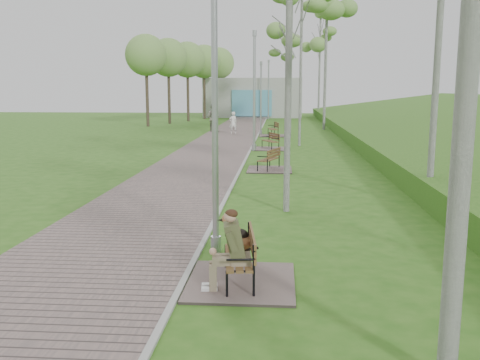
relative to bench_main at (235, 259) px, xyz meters
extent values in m
plane|color=#2A5A15|center=(-0.81, -2.32, -0.40)|extent=(120.00, 120.00, 0.00)
cube|color=#665652|center=(-2.56, 19.18, -0.38)|extent=(3.50, 67.00, 0.04)
cube|color=#999993|center=(-0.81, 19.18, -0.37)|extent=(0.10, 67.00, 0.05)
cube|color=#9E9E99|center=(-2.31, 48.68, 1.60)|extent=(10.00, 5.00, 4.00)
cube|color=#5098B4|center=(-2.31, 46.08, 1.10)|extent=(4.00, 0.20, 2.60)
cube|color=#665652|center=(0.09, 0.04, -0.38)|extent=(1.64, 1.83, 0.04)
cube|color=brown|center=(0.04, 0.04, 0.01)|extent=(0.57, 1.41, 0.04)
cube|color=brown|center=(0.26, 0.07, 0.26)|extent=(0.19, 1.36, 0.30)
cube|color=#665652|center=(0.27, 11.65, -0.38)|extent=(1.62, 1.80, 0.04)
cube|color=brown|center=(0.22, 11.65, 0.01)|extent=(0.82, 1.41, 0.04)
cube|color=brown|center=(0.42, 11.57, 0.25)|extent=(0.48, 1.28, 0.30)
cube|color=#665652|center=(0.19, 18.51, -0.38)|extent=(1.61, 1.79, 0.04)
cube|color=brown|center=(0.14, 18.51, 0.00)|extent=(0.91, 1.39, 0.04)
cube|color=brown|center=(0.33, 18.60, 0.25)|extent=(0.57, 1.24, 0.30)
cube|color=#665652|center=(0.20, 25.95, -0.38)|extent=(1.76, 1.95, 0.04)
cube|color=brown|center=(0.15, 25.95, 0.04)|extent=(0.70, 1.52, 0.04)
cube|color=brown|center=(0.38, 25.99, 0.30)|extent=(0.30, 1.45, 0.32)
cylinder|color=#9D9FA5|center=(-0.50, 1.63, -0.25)|extent=(0.19, 0.19, 0.29)
cylinder|color=#9D9FA5|center=(-0.50, 1.63, 2.00)|extent=(0.11, 0.11, 4.79)
cylinder|color=#9D9FA5|center=(-0.62, 17.73, -0.23)|extent=(0.22, 0.22, 0.33)
cylinder|color=#9D9FA5|center=(-0.62, 17.73, 2.32)|extent=(0.13, 0.13, 5.44)
cylinder|color=#9D9FA5|center=(-0.62, 17.73, 5.09)|extent=(0.20, 0.20, 0.27)
cylinder|color=#9D9FA5|center=(-0.66, 26.93, -0.26)|extent=(0.18, 0.18, 0.27)
cylinder|color=#9D9FA5|center=(-0.66, 26.93, 1.85)|extent=(0.11, 0.11, 4.50)
cylinder|color=#9D9FA5|center=(-0.66, 26.93, 4.15)|extent=(0.16, 0.16, 0.23)
cylinder|color=#9D9FA5|center=(-0.60, 44.58, -0.23)|extent=(0.22, 0.22, 0.33)
cylinder|color=#9D9FA5|center=(-0.60, 44.58, 2.34)|extent=(0.13, 0.13, 5.47)
cylinder|color=#9D9FA5|center=(-0.60, 44.58, 5.12)|extent=(0.20, 0.20, 0.27)
imported|color=white|center=(-2.49, 27.24, 0.33)|extent=(0.63, 0.54, 1.46)
imported|color=gray|center=(-4.01, 28.82, 0.57)|extent=(1.15, 1.03, 1.93)
cylinder|color=silver|center=(4.44, 5.80, 4.26)|extent=(0.19, 0.19, 9.32)
cylinder|color=silver|center=(0.82, 5.01, 4.44)|extent=(0.18, 0.18, 9.68)
cylinder|color=silver|center=(1.63, 20.17, 3.52)|extent=(0.16, 0.16, 7.85)
ellipsoid|color=#749E4C|center=(1.63, 20.17, 6.04)|extent=(2.24, 2.24, 3.45)
cylinder|color=silver|center=(1.19, 24.60, 3.84)|extent=(0.17, 0.17, 8.47)
ellipsoid|color=#749E4C|center=(1.19, 24.60, 6.55)|extent=(2.52, 2.52, 3.73)
cylinder|color=silver|center=(3.78, 31.60, 5.67)|extent=(0.20, 0.20, 12.13)
cylinder|color=silver|center=(1.09, 34.63, 3.30)|extent=(0.15, 0.15, 7.40)
ellipsoid|color=#749E4C|center=(1.09, 34.63, 5.67)|extent=(2.23, 2.23, 3.26)
cylinder|color=silver|center=(4.55, 49.16, 5.02)|extent=(0.20, 0.20, 10.84)
ellipsoid|color=#749E4C|center=(4.55, 49.16, 8.49)|extent=(2.90, 2.90, 4.77)
camera|label=1|loc=(0.68, -7.82, 2.58)|focal=40.00mm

